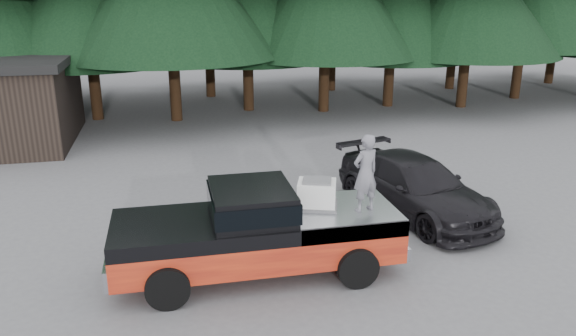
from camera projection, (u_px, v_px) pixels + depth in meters
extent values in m
plane|color=#535356|center=(244.00, 267.00, 12.03)|extent=(120.00, 120.00, 0.00)
cube|color=black|center=(252.00, 201.00, 11.30)|extent=(1.66, 1.90, 0.59)
cube|color=silver|center=(317.00, 195.00, 11.71)|extent=(0.95, 0.86, 0.54)
imported|color=slate|center=(365.00, 173.00, 11.36)|extent=(0.68, 0.56, 1.62)
imported|color=black|center=(415.00, 187.00, 14.71)|extent=(3.34, 5.47, 1.48)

